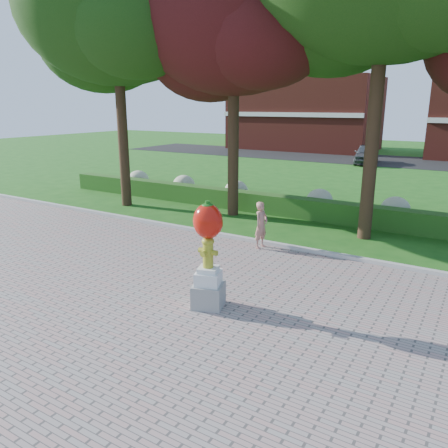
% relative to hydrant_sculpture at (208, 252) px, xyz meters
% --- Properties ---
extents(ground, '(100.00, 100.00, 0.00)m').
position_rel_hydrant_sculpture_xyz_m(ground, '(-1.90, 1.73, -1.32)').
color(ground, '#195314').
rests_on(ground, ground).
extents(walkway, '(40.00, 14.00, 0.04)m').
position_rel_hydrant_sculpture_xyz_m(walkway, '(-1.90, -2.27, -1.30)').
color(walkway, gray).
rests_on(walkway, ground).
extents(curb, '(40.00, 0.18, 0.15)m').
position_rel_hydrant_sculpture_xyz_m(curb, '(-1.90, 4.73, -1.24)').
color(curb, '#ADADA5').
rests_on(curb, ground).
extents(lawn_hedge, '(24.00, 0.70, 0.80)m').
position_rel_hydrant_sculpture_xyz_m(lawn_hedge, '(-1.90, 8.73, -0.92)').
color(lawn_hedge, '#204915').
rests_on(lawn_hedge, ground).
extents(hydrangea_row, '(20.10, 1.10, 0.99)m').
position_rel_hydrant_sculpture_xyz_m(hydrangea_row, '(-1.33, 9.73, -0.77)').
color(hydrangea_row, '#9AA27B').
rests_on(hydrangea_row, ground).
extents(street, '(50.00, 8.00, 0.02)m').
position_rel_hydrant_sculpture_xyz_m(street, '(-1.90, 29.73, -1.31)').
color(street, black).
rests_on(street, ground).
extents(building_left, '(14.00, 8.00, 7.00)m').
position_rel_hydrant_sculpture_xyz_m(building_left, '(-11.90, 35.73, 2.18)').
color(building_left, maroon).
rests_on(building_left, ground).
extents(tree_far_left, '(9.00, 7.68, 11.66)m').
position_rel_hydrant_sculpture_xyz_m(tree_far_left, '(-9.01, 6.81, 6.65)').
color(tree_far_left, black).
rests_on(tree_far_left, ground).
extents(tree_mid_left, '(8.25, 7.04, 10.69)m').
position_rel_hydrant_sculpture_xyz_m(tree_mid_left, '(-4.00, 7.81, 5.98)').
color(tree_mid_left, black).
rests_on(tree_mid_left, ground).
extents(hydrant_sculpture, '(0.83, 0.83, 2.41)m').
position_rel_hydrant_sculpture_xyz_m(hydrant_sculpture, '(0.00, 0.00, 0.00)').
color(hydrant_sculpture, gray).
rests_on(hydrant_sculpture, walkway).
extents(woman, '(0.42, 0.58, 1.47)m').
position_rel_hydrant_sculpture_xyz_m(woman, '(-0.88, 4.33, -0.54)').
color(woman, '#B17465').
rests_on(woman, walkway).
extents(parked_car, '(2.59, 4.61, 1.48)m').
position_rel_hydrant_sculpture_xyz_m(parked_car, '(-3.29, 26.99, -0.56)').
color(parked_car, '#414449').
rests_on(parked_car, street).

